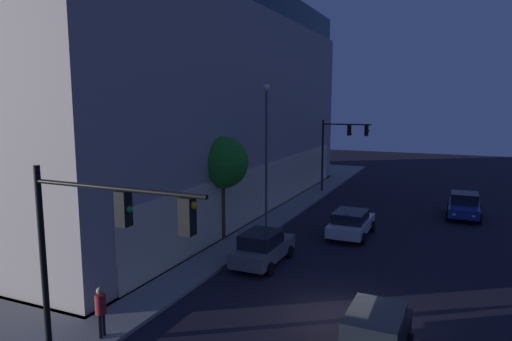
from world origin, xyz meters
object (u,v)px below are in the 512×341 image
object	(u,v)px
traffic_light_near_corner	(98,235)
car_black	(373,341)
street_lamp_sidewalk	(266,140)
car_grey	(263,247)
sidewalk_tree	(222,163)
traffic_light_far_corner	(341,141)
modern_building	(132,101)
car_blue	(464,205)
car_white	(351,223)
pedestrian_waiting	(101,308)

from	to	relation	value
traffic_light_near_corner	car_black	distance (m)	8.53
street_lamp_sidewalk	car_grey	distance (m)	7.76
traffic_light_near_corner	sidewalk_tree	size ratio (longest dim) A/B	1.02
street_lamp_sidewalk	car_grey	bearing A→B (deg)	-159.06
car_black	traffic_light_far_corner	bearing A→B (deg)	15.44
sidewalk_tree	car_grey	bearing A→B (deg)	-126.09
traffic_light_far_corner	car_black	size ratio (longest dim) A/B	1.37
modern_building	car_blue	size ratio (longest dim) A/B	8.11
street_lamp_sidewalk	car_white	world-z (taller)	street_lamp_sidewalk
traffic_light_near_corner	sidewalk_tree	xyz separation A→B (m)	(13.54, 3.48, 0.07)
sidewalk_tree	car_white	distance (m)	8.47
sidewalk_tree	car_white	world-z (taller)	sidewalk_tree
sidewalk_tree	car_grey	size ratio (longest dim) A/B	1.35
car_white	street_lamp_sidewalk	bearing A→B (deg)	98.25
street_lamp_sidewalk	car_blue	size ratio (longest dim) A/B	2.01
car_grey	car_blue	xyz separation A→B (m)	(14.09, -9.21, 0.01)
car_white	pedestrian_waiting	bearing A→B (deg)	161.76
modern_building	car_black	bearing A→B (deg)	-127.01
car_blue	street_lamp_sidewalk	bearing A→B (deg)	126.36
modern_building	car_grey	world-z (taller)	modern_building
modern_building	car_black	world-z (taller)	modern_building
pedestrian_waiting	car_grey	size ratio (longest dim) A/B	0.40
traffic_light_near_corner	car_blue	world-z (taller)	traffic_light_near_corner
street_lamp_sidewalk	traffic_light_near_corner	bearing A→B (deg)	-172.84
modern_building	car_black	xyz separation A→B (m)	(-16.40, -21.75, -7.22)
street_lamp_sidewalk	pedestrian_waiting	world-z (taller)	street_lamp_sidewalk
car_grey	car_white	bearing A→B (deg)	-24.81
pedestrian_waiting	car_blue	world-z (taller)	pedestrian_waiting
sidewalk_tree	pedestrian_waiting	bearing A→B (deg)	-172.59
modern_building	car_black	distance (m)	28.18
car_blue	traffic_light_far_corner	bearing A→B (deg)	63.81
car_white	car_black	bearing A→B (deg)	-165.44
traffic_light_near_corner	car_white	size ratio (longest dim) A/B	1.33
traffic_light_far_corner	sidewalk_tree	distance (m)	16.61
traffic_light_far_corner	street_lamp_sidewalk	bearing A→B (deg)	173.56
street_lamp_sidewalk	car_black	world-z (taller)	street_lamp_sidewalk
modern_building	street_lamp_sidewalk	xyz separation A→B (m)	(-3.90, -13.15, -2.42)
street_lamp_sidewalk	car_grey	size ratio (longest dim) A/B	2.04
modern_building	traffic_light_far_corner	xyz separation A→B (m)	(9.35, -14.64, -3.44)
pedestrian_waiting	car_black	size ratio (longest dim) A/B	0.38
traffic_light_near_corner	pedestrian_waiting	xyz separation A→B (m)	(2.03, 1.99, -3.29)
traffic_light_near_corner	car_grey	world-z (taller)	traffic_light_near_corner
traffic_light_near_corner	traffic_light_far_corner	world-z (taller)	traffic_light_far_corner
traffic_light_far_corner	car_black	bearing A→B (deg)	-164.56
sidewalk_tree	car_black	xyz separation A→B (m)	(-9.40, -10.00, -3.70)
modern_building	traffic_light_far_corner	bearing A→B (deg)	-57.43
car_black	traffic_light_near_corner	bearing A→B (deg)	122.47
car_grey	car_blue	world-z (taller)	car_blue
car_white	car_blue	xyz separation A→B (m)	(7.64, -6.23, 0.04)
modern_building	car_grey	xyz separation A→B (m)	(-9.61, -15.33, -7.21)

